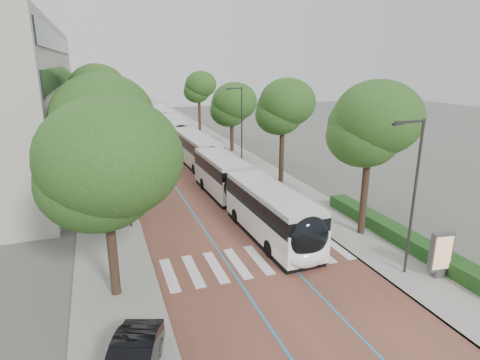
# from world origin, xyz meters

# --- Properties ---
(ground) EXTENTS (160.00, 160.00, 0.00)m
(ground) POSITION_xyz_m (0.00, 0.00, 0.00)
(ground) COLOR #51544C
(ground) RESTS_ON ground
(road) EXTENTS (11.00, 140.00, 0.02)m
(road) POSITION_xyz_m (0.00, 40.00, 0.01)
(road) COLOR brown
(road) RESTS_ON ground
(sidewalk_left) EXTENTS (4.00, 140.00, 0.12)m
(sidewalk_left) POSITION_xyz_m (-7.50, 40.00, 0.06)
(sidewalk_left) COLOR gray
(sidewalk_left) RESTS_ON ground
(sidewalk_right) EXTENTS (4.00, 140.00, 0.12)m
(sidewalk_right) POSITION_xyz_m (7.50, 40.00, 0.06)
(sidewalk_right) COLOR gray
(sidewalk_right) RESTS_ON ground
(kerb_left) EXTENTS (0.20, 140.00, 0.14)m
(kerb_left) POSITION_xyz_m (-5.60, 40.00, 0.06)
(kerb_left) COLOR gray
(kerb_left) RESTS_ON ground
(kerb_right) EXTENTS (0.20, 140.00, 0.14)m
(kerb_right) POSITION_xyz_m (5.60, 40.00, 0.06)
(kerb_right) COLOR gray
(kerb_right) RESTS_ON ground
(zebra_crossing) EXTENTS (10.55, 3.60, 0.01)m
(zebra_crossing) POSITION_xyz_m (0.20, 1.00, 0.03)
(zebra_crossing) COLOR silver
(zebra_crossing) RESTS_ON ground
(lane_line_left) EXTENTS (0.12, 126.00, 0.01)m
(lane_line_left) POSITION_xyz_m (-1.60, 40.00, 0.02)
(lane_line_left) COLOR teal
(lane_line_left) RESTS_ON road
(lane_line_right) EXTENTS (0.12, 126.00, 0.01)m
(lane_line_right) POSITION_xyz_m (1.60, 40.00, 0.02)
(lane_line_right) COLOR teal
(lane_line_right) RESTS_ON road
(hedge) EXTENTS (1.20, 14.00, 0.80)m
(hedge) POSITION_xyz_m (9.10, 0.00, 0.52)
(hedge) COLOR #173E15
(hedge) RESTS_ON sidewalk_right
(streetlight_near) EXTENTS (1.82, 0.20, 8.00)m
(streetlight_near) POSITION_xyz_m (6.62, -3.00, 4.82)
(streetlight_near) COLOR #323134
(streetlight_near) RESTS_ON sidewalk_right
(streetlight_far) EXTENTS (1.82, 0.20, 8.00)m
(streetlight_far) POSITION_xyz_m (6.62, 22.00, 4.82)
(streetlight_far) COLOR #323134
(streetlight_far) RESTS_ON sidewalk_right
(lamp_post_left) EXTENTS (0.14, 0.14, 8.00)m
(lamp_post_left) POSITION_xyz_m (-6.10, 8.00, 4.12)
(lamp_post_left) COLOR #323134
(lamp_post_left) RESTS_ON sidewalk_left
(trees_left) EXTENTS (6.40, 61.19, 9.89)m
(trees_left) POSITION_xyz_m (-7.50, 23.72, 6.74)
(trees_left) COLOR black
(trees_left) RESTS_ON ground
(trees_right) EXTENTS (5.33, 47.03, 9.13)m
(trees_right) POSITION_xyz_m (7.70, 21.00, 6.36)
(trees_right) COLOR black
(trees_right) RESTS_ON ground
(lead_bus) EXTENTS (3.05, 18.46, 3.20)m
(lead_bus) POSITION_xyz_m (1.90, 7.30, 1.63)
(lead_bus) COLOR black
(lead_bus) RESTS_ON ground
(bus_queued_0) EXTENTS (2.85, 12.46, 3.20)m
(bus_queued_0) POSITION_xyz_m (2.04, 22.84, 1.62)
(bus_queued_0) COLOR white
(bus_queued_0) RESTS_ON ground
(bus_queued_1) EXTENTS (3.02, 12.49, 3.20)m
(bus_queued_1) POSITION_xyz_m (2.36, 36.60, 1.62)
(bus_queued_1) COLOR white
(bus_queued_1) RESTS_ON ground
(bus_queued_2) EXTENTS (2.89, 12.47, 3.20)m
(bus_queued_2) POSITION_xyz_m (2.51, 49.45, 1.62)
(bus_queued_2) COLOR white
(bus_queued_2) RESTS_ON ground
(ad_panel) EXTENTS (1.18, 0.50, 2.40)m
(ad_panel) POSITION_xyz_m (8.08, -3.93, 1.38)
(ad_panel) COLOR #59595B
(ad_panel) RESTS_ON sidewalk_right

